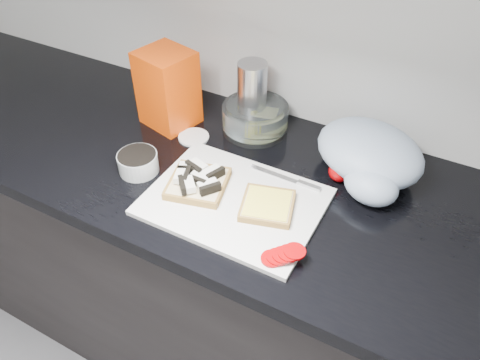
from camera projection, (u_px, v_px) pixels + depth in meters
The scene contains 14 objects.
base_cabinet at pixel (253, 290), 1.48m from camera, with size 3.50×0.60×0.86m, color black.
countertop at pixel (257, 184), 1.18m from camera, with size 3.50×0.64×0.04m, color black.
cutting_board at pixel (234, 202), 1.10m from camera, with size 0.40×0.30×0.01m, color silver.
bread_left at pixel (198, 182), 1.12m from camera, with size 0.17×0.17×0.04m.
bread_right at pixel (267, 206), 1.07m from camera, with size 0.15×0.15×0.02m.
tomato_slices at pixel (283, 255), 0.95m from camera, with size 0.09×0.08×0.02m.
knife at pixel (294, 181), 1.14m from camera, with size 0.19×0.02×0.01m.
seed_tub at pixel (138, 162), 1.17m from camera, with size 0.10×0.10×0.05m.
tub_lid at pixel (194, 137), 1.29m from camera, with size 0.09×0.09×0.01m, color silver.
glass_bowl at pixel (255, 118), 1.30m from camera, with size 0.18×0.18×0.08m.
bread_bag at pixel (168, 89), 1.29m from camera, with size 0.14×0.13×0.21m, color #D23603.
steel_canister at pixel (252, 96), 1.28m from camera, with size 0.08×0.08×0.19m, color #A6A6AA.
grocery_bag at pixel (370, 156), 1.14m from camera, with size 0.34×0.32×0.12m.
whole_tomatoes at pixel (351, 174), 1.14m from camera, with size 0.11×0.06×0.05m.
Camera 1 is at (0.38, 0.40, 1.67)m, focal length 35.00 mm.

